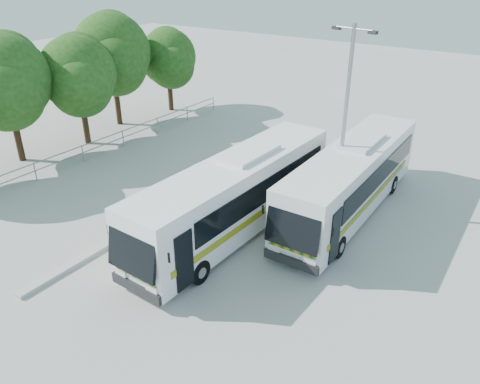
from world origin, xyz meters
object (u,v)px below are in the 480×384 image
Objects in this scene: tree_far_d at (112,53)px; lamppost at (345,117)px; coach_main at (236,195)px; tree_far_e at (169,57)px; coach_adjacent at (351,179)px; tree_far_c at (79,74)px; tree_far_b at (6,80)px.

lamppost is at bearing -10.48° from tree_far_d.
lamppost is at bearing 55.19° from coach_main.
lamppost is (16.74, -7.72, 0.60)m from tree_far_e.
tree_far_d is 4.65m from tree_far_e.
coach_adjacent is at bearing -9.18° from tree_far_d.
tree_far_d reaches higher than tree_far_c.
lamppost reaches higher than coach_adjacent.
lamppost reaches higher than tree_far_d.
lamppost is (2.81, 3.80, 2.77)m from coach_main.
lamppost is at bearing -142.85° from coach_adjacent.
tree_far_c is 1.10× the size of tree_far_e.
tree_far_b is 0.63× the size of coach_adjacent.
coach_adjacent is (3.25, 4.13, -0.04)m from coach_main.
tree_far_d is at bearing 170.03° from coach_adjacent.
tree_far_b reaches higher than tree_far_e.
tree_far_d is at bearing -177.23° from lamppost.
coach_main is 5.26m from coach_adjacent.
tree_far_e is at bearing 81.37° from tree_far_d.
tree_far_c reaches higher than tree_far_e.
tree_far_b is at bearing -102.91° from tree_far_c.
tree_far_d is 0.66× the size of coach_adjacent.
tree_far_c is at bearing -177.99° from coach_adjacent.
tree_far_b is 18.41m from coach_adjacent.
tree_far_d is (-1.19, 3.70, 0.56)m from tree_far_c.
tree_far_e is at bearing 93.54° from tree_far_c.
tree_far_c is (0.89, 3.90, -0.31)m from tree_far_b.
tree_far_e is at bearing 88.17° from tree_far_b.
tree_far_c reaches higher than coach_adjacent.
lamppost is at bearing 14.33° from tree_far_b.
tree_far_b is 0.86× the size of lamppost.
tree_far_e reaches higher than coach_adjacent.
tree_far_c reaches higher than coach_main.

